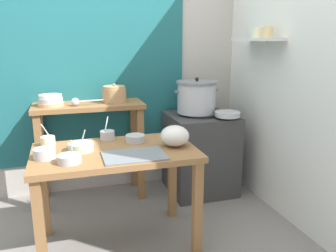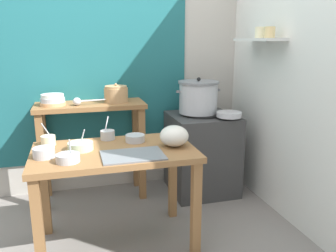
# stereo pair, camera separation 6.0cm
# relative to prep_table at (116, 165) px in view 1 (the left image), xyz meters

# --- Properties ---
(ground_plane) EXTENTS (9.00, 9.00, 0.00)m
(ground_plane) POSITION_rel_prep_table_xyz_m (0.04, -0.00, -0.61)
(ground_plane) COLOR gray
(wall_back) EXTENTS (4.40, 0.12, 2.60)m
(wall_back) POSITION_rel_prep_table_xyz_m (0.12, 1.10, 0.69)
(wall_back) COLOR #B2ADA3
(wall_back) RESTS_ON ground
(wall_right) EXTENTS (0.30, 3.20, 2.60)m
(wall_right) POSITION_rel_prep_table_xyz_m (1.44, 0.20, 0.69)
(wall_right) COLOR silver
(wall_right) RESTS_ON ground
(prep_table) EXTENTS (1.10, 0.66, 0.72)m
(prep_table) POSITION_rel_prep_table_xyz_m (0.00, 0.00, 0.00)
(prep_table) COLOR olive
(prep_table) RESTS_ON ground
(back_shelf_table) EXTENTS (0.96, 0.40, 0.90)m
(back_shelf_table) POSITION_rel_prep_table_xyz_m (-0.11, 0.83, 0.07)
(back_shelf_table) COLOR olive
(back_shelf_table) RESTS_ON ground
(stove_block) EXTENTS (0.60, 0.61, 0.78)m
(stove_block) POSITION_rel_prep_table_xyz_m (0.92, 0.70, -0.23)
(stove_block) COLOR #383838
(stove_block) RESTS_ON ground
(steamer_pot) EXTENTS (0.43, 0.38, 0.33)m
(steamer_pot) POSITION_rel_prep_table_xyz_m (0.88, 0.72, 0.32)
(steamer_pot) COLOR #B7BABF
(steamer_pot) RESTS_ON stove_block
(clay_pot) EXTENTS (0.21, 0.21, 0.17)m
(clay_pot) POSITION_rel_prep_table_xyz_m (0.13, 0.83, 0.36)
(clay_pot) COLOR tan
(clay_pot) RESTS_ON back_shelf_table
(bowl_stack_enamel) EXTENTS (0.22, 0.22, 0.10)m
(bowl_stack_enamel) POSITION_rel_prep_table_xyz_m (-0.42, 0.81, 0.34)
(bowl_stack_enamel) COLOR tan
(bowl_stack_enamel) RESTS_ON back_shelf_table
(ladle) EXTENTS (0.31, 0.09, 0.07)m
(ladle) POSITION_rel_prep_table_xyz_m (-0.21, 0.75, 0.33)
(ladle) COLOR #B7BABF
(ladle) RESTS_ON back_shelf_table
(serving_tray) EXTENTS (0.40, 0.28, 0.01)m
(serving_tray) POSITION_rel_prep_table_xyz_m (0.10, -0.17, 0.12)
(serving_tray) COLOR slate
(serving_tray) RESTS_ON prep_table
(plastic_bag) EXTENTS (0.20, 0.21, 0.15)m
(plastic_bag) POSITION_rel_prep_table_xyz_m (0.42, -0.03, 0.18)
(plastic_bag) COLOR silver
(plastic_bag) RESTS_ON prep_table
(wide_pan) EXTENTS (0.23, 0.23, 0.04)m
(wide_pan) POSITION_rel_prep_table_xyz_m (1.08, 0.48, 0.19)
(wide_pan) COLOR #B7BABF
(wide_pan) RESTS_ON stove_block
(prep_bowl_0) EXTENTS (0.14, 0.14, 0.05)m
(prep_bowl_0) POSITION_rel_prep_table_xyz_m (0.17, 0.14, 0.14)
(prep_bowl_0) COLOR #B7BABF
(prep_bowl_0) RESTS_ON prep_table
(prep_bowl_1) EXTENTS (0.17, 0.17, 0.14)m
(prep_bowl_1) POSITION_rel_prep_table_xyz_m (-0.22, 0.05, 0.14)
(prep_bowl_1) COLOR #B7D1AD
(prep_bowl_1) RESTS_ON prep_table
(prep_bowl_2) EXTENTS (0.14, 0.14, 0.07)m
(prep_bowl_2) POSITION_rel_prep_table_xyz_m (-0.45, -0.05, 0.15)
(prep_bowl_2) COLOR #B7BABF
(prep_bowl_2) RESTS_ON prep_table
(prep_bowl_3) EXTENTS (0.10, 0.10, 0.17)m
(prep_bowl_3) POSITION_rel_prep_table_xyz_m (-0.44, 0.22, 0.15)
(prep_bowl_3) COLOR beige
(prep_bowl_3) RESTS_ON prep_table
(prep_bowl_4) EXTENTS (0.11, 0.11, 0.17)m
(prep_bowl_4) POSITION_rel_prep_table_xyz_m (-0.02, 0.26, 0.15)
(prep_bowl_4) COLOR #B7BABF
(prep_bowl_4) RESTS_ON prep_table
(prep_bowl_5) EXTENTS (0.15, 0.15, 0.15)m
(prep_bowl_5) POSITION_rel_prep_table_xyz_m (-0.30, -0.17, 0.14)
(prep_bowl_5) COLOR #B7BABF
(prep_bowl_5) RESTS_ON prep_table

